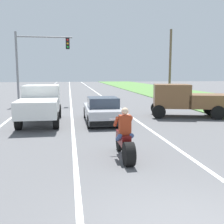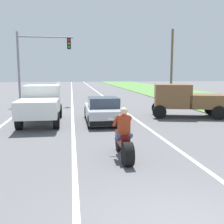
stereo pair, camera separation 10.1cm
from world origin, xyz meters
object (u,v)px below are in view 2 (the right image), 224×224
sports_car_silver (103,111)px  pickup_truck_left_lane_white (41,102)px  motorcycle_with_rider (124,141)px  pickup_truck_right_shoulder_brown (188,99)px  traffic_light_mast_near (36,57)px

sports_car_silver → pickup_truck_left_lane_white: pickup_truck_left_lane_white is taller
motorcycle_with_rider → pickup_truck_right_shoulder_brown: 9.27m
motorcycle_with_rider → pickup_truck_right_shoulder_brown: size_ratio=0.43×
sports_car_silver → pickup_truck_left_lane_white: (-3.29, 0.24, 0.48)m
sports_car_silver → pickup_truck_left_lane_white: size_ratio=0.90×
traffic_light_mast_near → pickup_truck_left_lane_white: bearing=-82.0°
motorcycle_with_rider → sports_car_silver: 6.48m
pickup_truck_left_lane_white → traffic_light_mast_near: bearing=98.0°
sports_car_silver → pickup_truck_right_shoulder_brown: bearing=11.0°
motorcycle_with_rider → traffic_light_mast_near: size_ratio=0.37×
pickup_truck_left_lane_white → traffic_light_mast_near: 9.34m
pickup_truck_left_lane_white → sports_car_silver: bearing=-4.2°
pickup_truck_right_shoulder_brown → traffic_light_mast_near: 13.00m
pickup_truck_right_shoulder_brown → motorcycle_with_rider: bearing=-125.9°
pickup_truck_left_lane_white → traffic_light_mast_near: (-1.23, 8.79, 2.89)m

